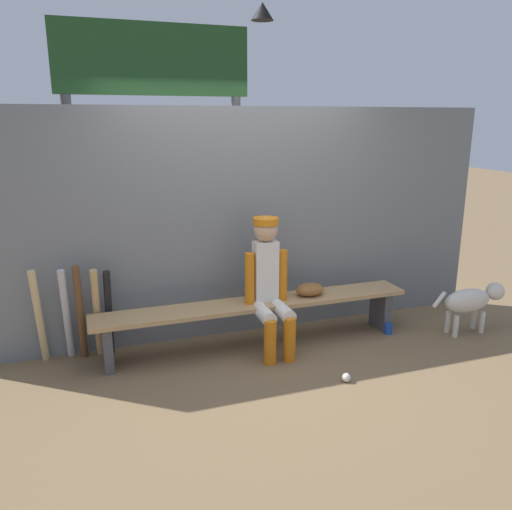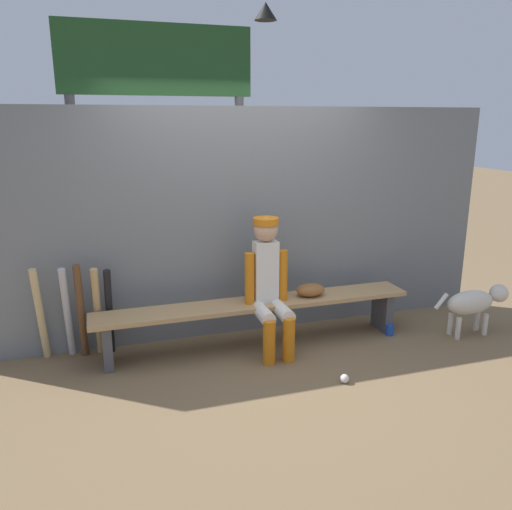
{
  "view_description": "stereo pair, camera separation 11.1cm",
  "coord_description": "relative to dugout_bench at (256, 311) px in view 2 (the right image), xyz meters",
  "views": [
    {
      "loc": [
        -1.45,
        -4.21,
        2.09
      ],
      "look_at": [
        0.0,
        0.0,
        0.89
      ],
      "focal_mm": 35.76,
      "sensor_mm": 36.0,
      "label": 1
    },
    {
      "loc": [
        -1.34,
        -4.25,
        2.09
      ],
      "look_at": [
        0.0,
        0.0,
        0.89
      ],
      "focal_mm": 35.76,
      "sensor_mm": 36.0,
      "label": 2
    }
  ],
  "objects": [
    {
      "name": "chainlink_fence",
      "position": [
        0.0,
        0.4,
        0.74
      ],
      "size": [
        5.22,
        0.03,
        2.2
      ],
      "primitive_type": "cube",
      "color": "slate",
      "rests_on": "ground_plane"
    },
    {
      "name": "cup_on_bench",
      "position": [
        0.2,
        0.0,
        0.14
      ],
      "size": [
        0.08,
        0.08,
        0.11
      ],
      "primitive_type": "cylinder",
      "color": "silver",
      "rests_on": "dugout_bench"
    },
    {
      "name": "dugout_bench",
      "position": [
        0.0,
        0.0,
        0.0
      ],
      "size": [
        3.0,
        0.36,
        0.44
      ],
      "color": "tan",
      "rests_on": "ground_plane"
    },
    {
      "name": "bat_aluminum_silver",
      "position": [
        -1.66,
        0.27,
        0.08
      ],
      "size": [
        0.08,
        0.25,
        0.87
      ],
      "primitive_type": "cylinder",
      "rotation": [
        0.21,
        0.0,
        -0.07
      ],
      "color": "#B7B7BC",
      "rests_on": "ground_plane"
    },
    {
      "name": "baseball",
      "position": [
        0.48,
        -0.89,
        -0.32
      ],
      "size": [
        0.07,
        0.07,
        0.07
      ],
      "primitive_type": "sphere",
      "color": "white",
      "rests_on": "ground_plane"
    },
    {
      "name": "dog",
      "position": [
        2.15,
        -0.39,
        -0.02
      ],
      "size": [
        0.84,
        0.2,
        0.49
      ],
      "color": "beige",
      "rests_on": "ground_plane"
    },
    {
      "name": "player_seated",
      "position": [
        0.09,
        -0.1,
        0.31
      ],
      "size": [
        0.41,
        0.55,
        1.23
      ],
      "color": "silver",
      "rests_on": "ground_plane"
    },
    {
      "name": "bat_wood_tan",
      "position": [
        -1.41,
        0.24,
        0.07
      ],
      "size": [
        0.07,
        0.22,
        0.85
      ],
      "primitive_type": "cylinder",
      "rotation": [
        0.19,
        0.0,
        -0.02
      ],
      "color": "tan",
      "rests_on": "ground_plane"
    },
    {
      "name": "bat_aluminum_black",
      "position": [
        -1.31,
        0.25,
        0.05
      ],
      "size": [
        0.08,
        0.17,
        0.81
      ],
      "primitive_type": "cylinder",
      "rotation": [
        0.12,
        0.0,
        0.08
      ],
      "color": "black",
      "rests_on": "ground_plane"
    },
    {
      "name": "ground_plane",
      "position": [
        0.0,
        0.0,
        -0.36
      ],
      "size": [
        30.0,
        30.0,
        0.0
      ],
      "primitive_type": "plane",
      "color": "brown"
    },
    {
      "name": "baseball_glove",
      "position": [
        0.55,
        0.0,
        0.15
      ],
      "size": [
        0.28,
        0.2,
        0.12
      ],
      "primitive_type": "ellipsoid",
      "color": "brown",
      "rests_on": "dugout_bench"
    },
    {
      "name": "cup_on_ground",
      "position": [
        1.35,
        -0.16,
        -0.3
      ],
      "size": [
        0.08,
        0.08,
        0.11
      ],
      "primitive_type": "cylinder",
      "color": "#1E47AD",
      "rests_on": "ground_plane"
    },
    {
      "name": "scoreboard",
      "position": [
        -0.57,
        1.39,
        1.94
      ],
      "size": [
        2.27,
        0.27,
        3.27
      ],
      "color": "#3F3F42",
      "rests_on": "ground_plane"
    },
    {
      "name": "bat_wood_natural",
      "position": [
        -1.89,
        0.27,
        0.08
      ],
      "size": [
        0.1,
        0.24,
        0.88
      ],
      "primitive_type": "cylinder",
      "rotation": [
        0.19,
        0.0,
        -0.14
      ],
      "color": "tan",
      "rests_on": "ground_plane"
    },
    {
      "name": "bat_wood_dark",
      "position": [
        -1.55,
        0.24,
        0.09
      ],
      "size": [
        0.07,
        0.19,
        0.89
      ],
      "primitive_type": "cylinder",
      "rotation": [
        0.14,
        0.0,
        -0.04
      ],
      "color": "brown",
      "rests_on": "ground_plane"
    }
  ]
}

